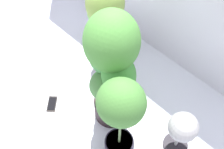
{
  "coord_description": "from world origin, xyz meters",
  "views": [
    {
      "loc": [
        0.8,
        -0.67,
        2.02
      ],
      "look_at": [
        0.0,
        0.14,
        0.43
      ],
      "focal_mm": 46.44,
      "sensor_mm": 36.0,
      "label": 1
    }
  ],
  "objects_px": {
    "potted_plant_center": "(111,65)",
    "floor_fan": "(182,129)",
    "potted_plant_back_left": "(104,19)",
    "cell_phone": "(52,104)",
    "potted_plant_front_right": "(119,113)"
  },
  "relations": [
    {
      "from": "potted_plant_front_right",
      "to": "potted_plant_back_left",
      "type": "distance_m",
      "value": 0.79
    },
    {
      "from": "potted_plant_back_left",
      "to": "cell_phone",
      "type": "xyz_separation_m",
      "value": [
        -0.01,
        -0.59,
        -0.53
      ]
    },
    {
      "from": "potted_plant_center",
      "to": "cell_phone",
      "type": "height_order",
      "value": "potted_plant_center"
    },
    {
      "from": "floor_fan",
      "to": "potted_plant_back_left",
      "type": "bearing_deg",
      "value": -130.0
    },
    {
      "from": "potted_plant_front_right",
      "to": "floor_fan",
      "type": "distance_m",
      "value": 0.49
    },
    {
      "from": "potted_plant_back_left",
      "to": "cell_phone",
      "type": "distance_m",
      "value": 0.79
    },
    {
      "from": "potted_plant_center",
      "to": "cell_phone",
      "type": "relative_size",
      "value": 6.68
    },
    {
      "from": "cell_phone",
      "to": "floor_fan",
      "type": "relative_size",
      "value": 0.38
    },
    {
      "from": "potted_plant_center",
      "to": "potted_plant_front_right",
      "type": "bearing_deg",
      "value": -36.17
    },
    {
      "from": "potted_plant_front_right",
      "to": "potted_plant_back_left",
      "type": "relative_size",
      "value": 0.96
    },
    {
      "from": "potted_plant_center",
      "to": "floor_fan",
      "type": "height_order",
      "value": "potted_plant_center"
    },
    {
      "from": "potted_plant_front_right",
      "to": "cell_phone",
      "type": "bearing_deg",
      "value": -170.46
    },
    {
      "from": "potted_plant_center",
      "to": "floor_fan",
      "type": "relative_size",
      "value": 2.53
    },
    {
      "from": "cell_phone",
      "to": "floor_fan",
      "type": "bearing_deg",
      "value": -17.64
    },
    {
      "from": "potted_plant_center",
      "to": "potted_plant_front_right",
      "type": "xyz_separation_m",
      "value": [
        0.23,
        -0.17,
        -0.09
      ]
    }
  ]
}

